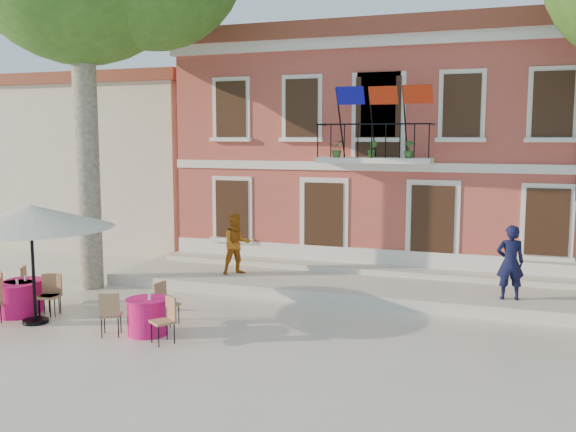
# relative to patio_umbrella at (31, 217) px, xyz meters

# --- Properties ---
(ground) EXTENTS (90.00, 90.00, 0.00)m
(ground) POSITION_rel_patio_umbrella_xyz_m (4.26, 1.01, -2.40)
(ground) COLOR beige
(ground) RESTS_ON ground
(main_building) EXTENTS (13.50, 9.59, 7.50)m
(main_building) POSITION_rel_patio_umbrella_xyz_m (6.26, 11.00, 1.38)
(main_building) COLOR #B34E40
(main_building) RESTS_ON ground
(neighbor_west) EXTENTS (9.40, 9.40, 6.40)m
(neighbor_west) POSITION_rel_patio_umbrella_xyz_m (-5.24, 12.01, 0.82)
(neighbor_west) COLOR beige
(neighbor_west) RESTS_ON ground
(terrace) EXTENTS (14.00, 3.40, 0.30)m
(terrace) POSITION_rel_patio_umbrella_xyz_m (6.26, 5.41, -2.25)
(terrace) COLOR silver
(terrace) RESTS_ON ground
(patio_umbrella) EXTENTS (3.59, 3.59, 2.67)m
(patio_umbrella) POSITION_rel_patio_umbrella_xyz_m (0.00, 0.00, 0.00)
(patio_umbrella) COLOR black
(patio_umbrella) RESTS_ON ground
(pedestrian_navy) EXTENTS (0.73, 0.56, 1.79)m
(pedestrian_navy) POSITION_rel_patio_umbrella_xyz_m (9.99, 4.59, -1.20)
(pedestrian_navy) COLOR black
(pedestrian_navy) RESTS_ON terrace
(pedestrian_orange) EXTENTS (1.05, 1.04, 1.72)m
(pedestrian_orange) POSITION_rel_patio_umbrella_xyz_m (2.70, 5.00, -1.24)
(pedestrian_orange) COLOR #C06516
(pedestrian_orange) RESTS_ON terrace
(cafe_table_0) EXTENTS (1.65, 1.87, 0.95)m
(cafe_table_0) POSITION_rel_patio_umbrella_xyz_m (-0.90, 0.67, -1.97)
(cafe_table_0) COLOR #DF1574
(cafe_table_0) RESTS_ON ground
(cafe_table_1) EXTENTS (1.87, 1.69, 0.95)m
(cafe_table_1) POSITION_rel_patio_umbrella_xyz_m (2.83, 0.13, -1.97)
(cafe_table_1) COLOR #DF1574
(cafe_table_1) RESTS_ON ground
(cafe_table_3) EXTENTS (1.86, 1.72, 0.95)m
(cafe_table_3) POSITION_rel_patio_umbrella_xyz_m (-0.81, 0.31, -1.97)
(cafe_table_3) COLOR #DF1574
(cafe_table_3) RESTS_ON ground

